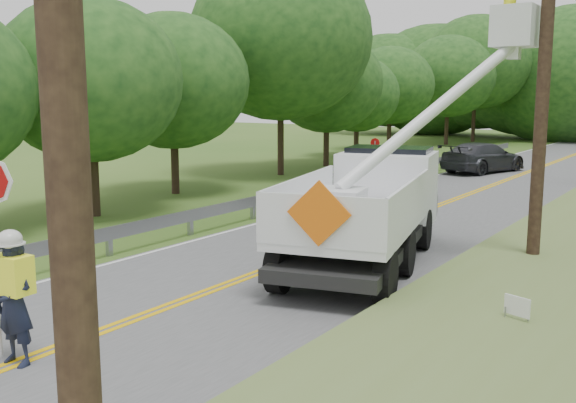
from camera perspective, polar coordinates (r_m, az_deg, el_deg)
The scene contains 10 objects.
ground at distance 11.66m, azimuth -17.11°, elevation -11.29°, with size 140.00×140.00×0.00m, color #33591B.
road at distance 22.82m, azimuth 11.34°, elevation -1.00°, with size 7.20×96.00×0.03m.
guardrail at distance 25.31m, azimuth 3.77°, elevation 1.41°, with size 0.18×48.00×0.77m.
treeline_left at distance 41.39m, azimuth 7.05°, elevation 11.53°, with size 10.00×54.31×10.81m.
flagger at distance 10.55m, azimuth -22.92°, elevation -7.35°, with size 1.17×0.51×3.12m.
bucket_truck at distance 16.41m, azimuth 8.32°, elevation 0.83°, with size 5.22×7.84×7.22m.
suv_silver at distance 24.59m, azimuth 7.55°, elevation 1.69°, with size 2.57×5.58×1.55m, color #A6A9AE.
suv_darkgrey at distance 35.68m, azimuth 16.70°, elevation 3.73°, with size 2.18×5.36×1.56m, color #35363C.
stop_sign_permanent at distance 30.17m, azimuth 7.60°, elevation 4.12°, with size 0.44×0.10×2.09m.
yard_sign at distance 11.70m, azimuth 19.41°, elevation -8.77°, with size 0.46×0.18×0.69m.
Camera 1 is at (8.63, -6.74, 4.02)m, focal length 40.64 mm.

